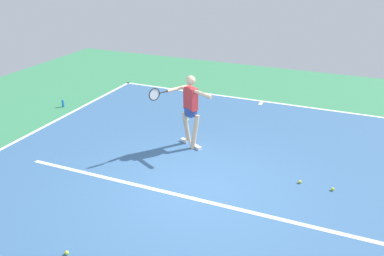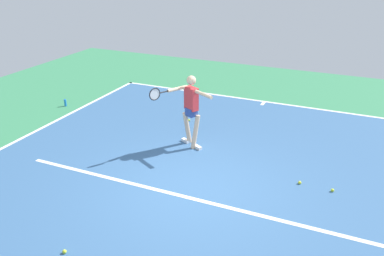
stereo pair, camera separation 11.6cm
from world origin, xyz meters
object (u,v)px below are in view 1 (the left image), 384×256
at_px(water_bottle, 63,103).
at_px(tennis_ball_centre_court, 300,182).
at_px(tennis_ball_near_service_line, 67,253).
at_px(tennis_player, 190,106).
at_px(tennis_ball_by_sideline, 188,120).
at_px(tennis_ball_by_baseline, 333,189).

bearing_deg(water_bottle, tennis_ball_centre_court, 167.15).
distance_m(tennis_ball_centre_court, tennis_ball_near_service_line, 4.71).
bearing_deg(tennis_player, tennis_ball_near_service_line, 114.72).
relative_size(tennis_ball_centre_court, tennis_ball_by_sideline, 1.00).
relative_size(tennis_ball_centre_court, tennis_ball_near_service_line, 1.00).
bearing_deg(tennis_ball_near_service_line, water_bottle, -50.25).
relative_size(tennis_ball_by_baseline, tennis_ball_by_sideline, 1.00).
bearing_deg(tennis_ball_by_sideline, tennis_ball_by_baseline, 152.15).
distance_m(tennis_ball_centre_court, tennis_ball_by_sideline, 4.07).
height_order(tennis_player, water_bottle, tennis_player).
relative_size(tennis_ball_by_baseline, water_bottle, 0.30).
distance_m(tennis_player, tennis_ball_near_service_line, 4.46).
bearing_deg(water_bottle, tennis_player, 168.24).
xyz_separation_m(tennis_player, water_bottle, (4.65, -0.97, -0.92)).
relative_size(tennis_ball_by_sideline, water_bottle, 0.30).
distance_m(tennis_ball_by_baseline, tennis_ball_near_service_line, 5.13).
bearing_deg(tennis_ball_near_service_line, tennis_player, -93.09).
distance_m(tennis_ball_by_baseline, water_bottle, 8.27).
relative_size(tennis_ball_by_baseline, tennis_ball_near_service_line, 1.00).
distance_m(tennis_ball_by_sideline, water_bottle, 4.00).
bearing_deg(tennis_ball_centre_court, tennis_ball_near_service_line, 50.12).
bearing_deg(tennis_ball_by_baseline, tennis_player, -12.45).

